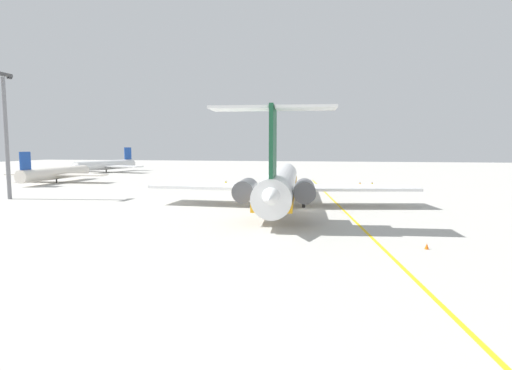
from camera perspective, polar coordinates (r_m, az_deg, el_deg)
ground at (r=60.06m, az=7.25°, el=-3.55°), size 396.51×396.51×0.00m
main_jetliner at (r=62.08m, az=3.49°, el=0.30°), size 47.77×42.35×13.91m
airliner_mid_right at (r=117.96m, az=-26.32°, el=1.52°), size 27.33×26.95×8.19m
airliner_far_right at (r=156.08m, az=-20.75°, el=2.66°), size 30.29×30.15×9.08m
ground_crew_near_nose at (r=89.75m, az=-4.30°, el=0.20°), size 0.29×0.45×1.81m
ground_crew_near_tail at (r=89.69m, az=16.17°, el=-0.02°), size 0.33×0.35×1.77m
ground_crew_portside at (r=89.18m, az=14.56°, el=-0.03°), size 0.29×0.36×1.72m
safety_cone_nose at (r=40.38m, az=23.11°, el=-8.01°), size 0.40×0.40×0.55m
taxiway_centreline at (r=63.43m, az=11.95°, el=-3.14°), size 100.35×13.26×0.01m
light_mast at (r=84.14m, az=-32.01°, el=6.66°), size 4.00×0.70×22.29m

